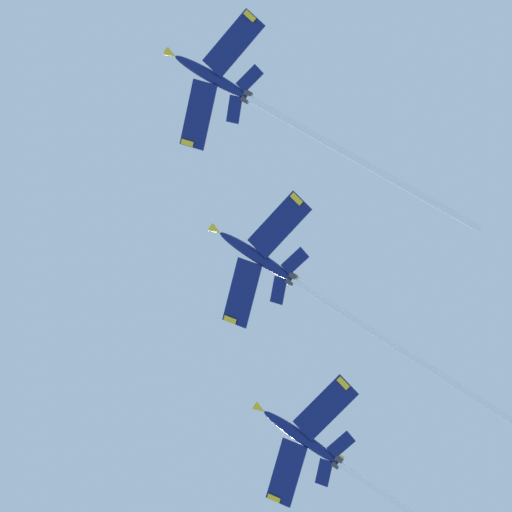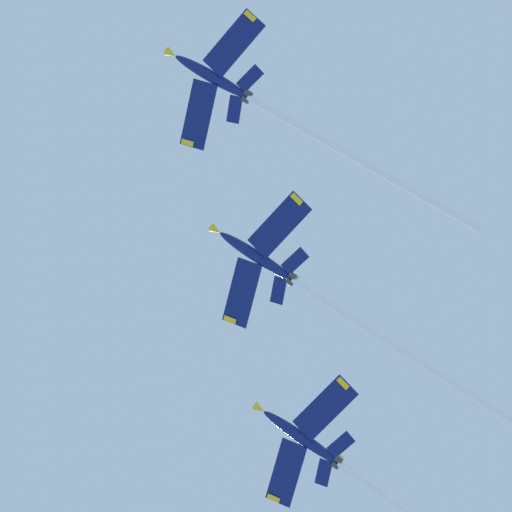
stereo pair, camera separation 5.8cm
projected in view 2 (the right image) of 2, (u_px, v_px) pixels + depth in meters
jet_lead at (267, 108)px, 142.26m from camera, size 32.41×35.71×19.79m
jet_second at (311, 291)px, 141.52m from camera, size 34.05×36.83×21.72m
jet_third at (362, 479)px, 140.92m from camera, size 35.66×38.20×21.11m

